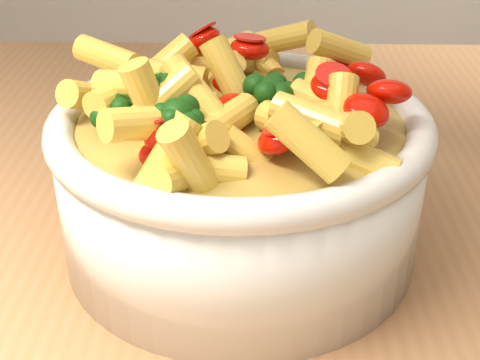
{
  "coord_description": "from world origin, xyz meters",
  "views": [
    {
      "loc": [
        -0.08,
        -0.48,
        1.18
      ],
      "look_at": [
        -0.09,
        -0.07,
        0.95
      ],
      "focal_mm": 50.0,
      "sensor_mm": 36.0,
      "label": 1
    }
  ],
  "objects": [
    {
      "name": "serving_bowl",
      "position": [
        -0.09,
        -0.07,
        0.95
      ],
      "size": [
        0.25,
        0.25,
        0.11
      ],
      "color": "silver",
      "rests_on": "table"
    },
    {
      "name": "table",
      "position": [
        0.0,
        0.0,
        0.8
      ],
      "size": [
        1.2,
        0.8,
        0.9
      ],
      "color": "#AB7449",
      "rests_on": "ground"
    },
    {
      "name": "pasta_salad",
      "position": [
        -0.09,
        -0.07,
        1.02
      ],
      "size": [
        0.2,
        0.2,
        0.05
      ],
      "color": "#FAC34F",
      "rests_on": "serving_bowl"
    }
  ]
}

